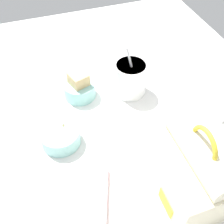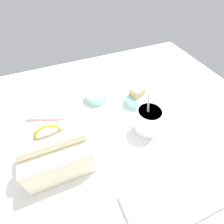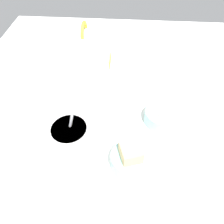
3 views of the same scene
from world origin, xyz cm
name	(u,v)px [view 1 (image 1 of 3)]	position (x,y,z in cm)	size (l,w,h in cm)	color
desk_surface	(119,129)	(0.00, 0.00, 1.00)	(140.00, 110.00, 2.00)	white
keyboard	(210,77)	(-9.52, 35.97, 3.02)	(36.66, 14.56, 2.10)	silver
lunch_bag	(194,169)	(22.89, 9.58, 9.31)	(21.25, 16.76, 20.67)	#EFE5C1
soup_cup	(130,78)	(-13.00, 8.33, 7.56)	(10.23, 10.23, 17.80)	white
bento_bowl_sandwich	(79,88)	(-16.31, -7.36, 5.26)	(10.04, 10.04, 8.75)	#93D1CC
bento_bowl_snacks	(60,135)	(-0.33, -16.95, 4.40)	(10.74, 10.74, 5.40)	#93D1CC
chopstick_case	(102,210)	(22.55, -12.48, 2.80)	(20.84, 9.73, 1.60)	pink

